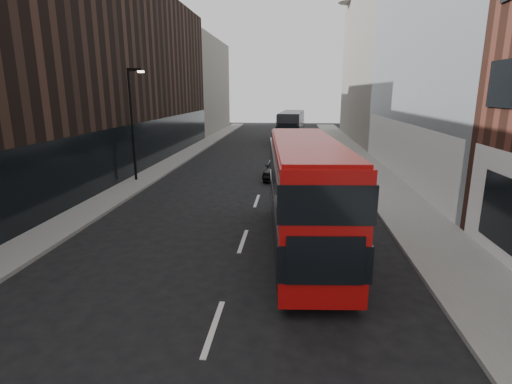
% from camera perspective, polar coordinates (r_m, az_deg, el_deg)
% --- Properties ---
extents(ground, '(140.00, 140.00, 0.00)m').
position_cam_1_polar(ground, '(9.03, -8.80, -25.50)').
color(ground, black).
rests_on(ground, ground).
extents(sidewalk_right, '(3.00, 80.00, 0.15)m').
position_cam_1_polar(sidewalk_right, '(32.71, 15.13, 3.68)').
color(sidewalk_right, slate).
rests_on(sidewalk_right, ground).
extents(sidewalk_left, '(2.00, 80.00, 0.15)m').
position_cam_1_polar(sidewalk_left, '(33.70, -11.88, 4.16)').
color(sidewalk_left, slate).
rests_on(sidewalk_left, ground).
extents(building_modern_block, '(5.03, 22.00, 20.00)m').
position_cam_1_polar(building_modern_block, '(29.63, 25.93, 20.88)').
color(building_modern_block, '#909599').
rests_on(building_modern_block, ground).
extents(building_victorian, '(6.50, 24.00, 21.00)m').
position_cam_1_polar(building_victorian, '(51.75, 16.67, 17.92)').
color(building_victorian, slate).
rests_on(building_victorian, ground).
extents(building_left_mid, '(5.00, 24.00, 14.00)m').
position_cam_1_polar(building_left_mid, '(39.10, -15.30, 15.51)').
color(building_left_mid, black).
rests_on(building_left_mid, ground).
extents(building_left_far, '(5.00, 20.00, 13.00)m').
position_cam_1_polar(building_left_far, '(60.23, -7.82, 14.74)').
color(building_left_far, slate).
rests_on(building_left_far, ground).
extents(street_lamp, '(1.06, 0.22, 7.00)m').
position_cam_1_polar(street_lamp, '(26.75, -17.19, 10.18)').
color(street_lamp, black).
rests_on(street_lamp, sidewalk_left).
extents(red_bus, '(3.11, 10.20, 4.07)m').
position_cam_1_polar(red_bus, '(14.59, 7.01, 0.22)').
color(red_bus, '#9D0A09').
rests_on(red_bus, ground).
extents(grey_bus, '(3.29, 10.87, 3.47)m').
position_cam_1_polar(grey_bus, '(47.96, 5.09, 9.44)').
color(grey_bus, black).
rests_on(grey_bus, ground).
extents(car_a, '(2.18, 4.41, 1.45)m').
position_cam_1_polar(car_a, '(27.16, 3.27, 3.47)').
color(car_a, black).
rests_on(car_a, ground).
extents(car_b, '(1.90, 4.88, 1.58)m').
position_cam_1_polar(car_b, '(27.46, 8.16, 3.62)').
color(car_b, gray).
rests_on(car_b, ground).
extents(car_c, '(2.57, 5.05, 1.40)m').
position_cam_1_polar(car_c, '(37.66, 4.49, 6.41)').
color(car_c, black).
rests_on(car_c, ground).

